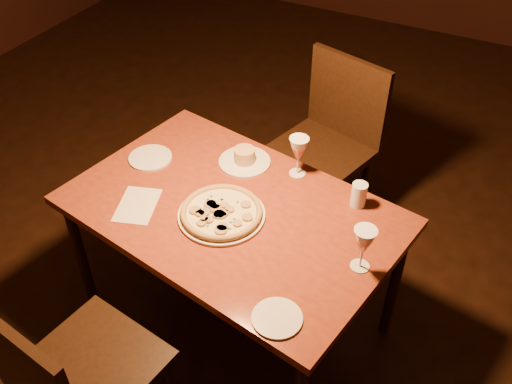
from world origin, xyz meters
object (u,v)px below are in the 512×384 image
at_px(chair_near, 74,375).
at_px(pizza_plate, 221,212).
at_px(chair_far, 328,140).
at_px(dining_table, 232,219).

height_order(chair_near, pizza_plate, chair_near).
distance_m(chair_near, pizza_plate, 0.81).
distance_m(chair_far, pizza_plate, 0.95).
bearing_deg(pizza_plate, chair_far, 83.08).
bearing_deg(dining_table, chair_far, 94.00).
xyz_separation_m(chair_near, chair_far, (0.28, 1.68, 0.03)).
height_order(dining_table, chair_far, chair_far).
height_order(chair_far, pizza_plate, chair_far).
bearing_deg(dining_table, chair_near, -91.90).
relative_size(dining_table, chair_near, 1.60).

